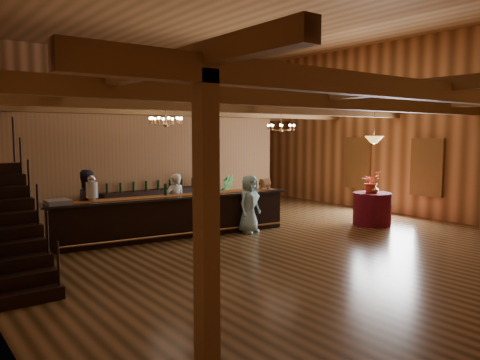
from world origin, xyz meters
TOP-DOWN VIEW (x-y plane):
  - floor at (0.00, 0.00)m, footprint 14.00×14.00m
  - ceiling at (0.00, 0.00)m, footprint 14.00×14.00m
  - wall_back at (0.00, 7.00)m, footprint 12.00×0.10m
  - wall_right at (6.00, 0.00)m, footprint 0.10×14.00m
  - beam_grid at (0.00, 0.51)m, footprint 11.90×13.90m
  - support_posts at (0.00, -0.50)m, footprint 9.20×10.20m
  - partition_wall at (-0.50, 3.50)m, footprint 9.00×0.18m
  - window_right_front at (5.95, -1.60)m, footprint 0.12×1.05m
  - window_right_back at (5.95, 1.00)m, footprint 0.12×1.05m
  - staircase at (-5.45, -0.74)m, footprint 1.00×2.80m
  - backroom_boxes at (-0.29, 5.50)m, footprint 4.10×0.60m
  - tasting_bar at (-1.43, 0.71)m, footprint 6.26×1.57m
  - beverage_dispenser at (-3.38, 1.01)m, footprint 0.26×0.26m
  - glass_rack_tray at (-4.14, 1.01)m, footprint 0.50×0.50m
  - raffle_drum at (1.17, 0.32)m, footprint 0.34×0.24m
  - bar_bottle_0 at (-1.59, 0.85)m, footprint 0.07×0.07m
  - bar_bottle_1 at (-0.83, 0.75)m, footprint 0.07×0.07m
  - backbar_shelf at (-0.79, 3.19)m, footprint 3.21×0.62m
  - round_table at (3.78, -1.27)m, footprint 1.05×1.05m
  - chandelier_left at (-1.53, 0.89)m, footprint 0.80×0.80m
  - chandelier_right at (2.46, 1.11)m, footprint 0.80×0.80m
  - pendant_lamp at (3.78, -1.27)m, footprint 0.52×0.52m
  - bartender at (-1.05, 1.34)m, footprint 0.56×0.37m
  - staff_second at (-3.42, 1.34)m, footprint 0.88×0.71m
  - guest at (0.38, -0.00)m, footprint 0.84×0.67m
  - floor_plant at (1.42, 2.64)m, footprint 0.82×0.72m
  - table_flowers at (3.82, -1.18)m, footprint 0.58×0.51m
  - table_vase at (3.77, -1.36)m, footprint 0.20×0.20m

SIDE VIEW (x-z plane):
  - floor at x=0.00m, z-range 0.00..0.00m
  - backbar_shelf at x=-0.79m, z-range 0.00..0.90m
  - round_table at x=3.78m, z-range 0.00..0.91m
  - tasting_bar at x=-1.43m, z-range 0.00..1.05m
  - backroom_boxes at x=-0.29m, z-range -0.02..1.08m
  - floor_plant at x=1.42m, z-range 0.00..1.28m
  - guest at x=0.38m, z-range 0.00..1.51m
  - bartender at x=-1.05m, z-range 0.00..1.53m
  - staff_second at x=-3.42m, z-range 0.00..1.74m
  - staircase at x=-5.45m, z-range 0.00..2.00m
  - table_vase at x=3.77m, z-range 0.91..1.24m
  - glass_rack_tray at x=-4.14m, z-range 1.03..1.13m
  - bar_bottle_0 at x=-1.59m, z-range 1.03..1.33m
  - bar_bottle_1 at x=-0.83m, z-range 1.03..1.33m
  - raffle_drum at x=1.17m, z-range 1.06..1.36m
  - table_flowers at x=3.82m, z-range 0.91..1.51m
  - beverage_dispenser at x=-3.38m, z-range 1.02..1.62m
  - window_right_front at x=5.95m, z-range 0.67..2.42m
  - window_right_back at x=5.95m, z-range 0.67..2.42m
  - partition_wall at x=-0.50m, z-range 0.00..3.10m
  - support_posts at x=0.00m, z-range 0.00..3.20m
  - pendant_lamp at x=3.78m, z-range 1.95..2.85m
  - wall_back at x=0.00m, z-range 0.00..5.50m
  - wall_right at x=6.00m, z-range 0.00..5.50m
  - chandelier_right at x=2.46m, z-range 2.46..3.06m
  - chandelier_left at x=-1.53m, z-range 2.65..3.12m
  - beam_grid at x=0.00m, z-range 3.05..3.44m
  - ceiling at x=0.00m, z-range 5.50..5.50m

